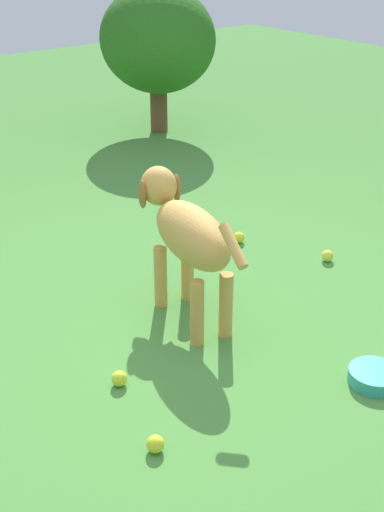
% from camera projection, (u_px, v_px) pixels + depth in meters
% --- Properties ---
extents(ground, '(14.00, 14.00, 0.00)m').
position_uv_depth(ground, '(168.00, 337.00, 3.20)').
color(ground, '#478438').
extents(dog, '(0.96, 0.35, 0.66)m').
position_uv_depth(dog, '(186.00, 232.00, 3.19)').
color(dog, '#C69347').
rests_on(dog, ground).
extents(tennis_ball_0, '(0.07, 0.07, 0.07)m').
position_uv_depth(tennis_ball_0, '(223.00, 242.00, 4.03)').
color(tennis_ball_0, '#CFD234').
rests_on(tennis_ball_0, ground).
extents(tennis_ball_1, '(0.07, 0.07, 0.07)m').
position_uv_depth(tennis_ball_1, '(327.00, 256.00, 3.87)').
color(tennis_ball_1, '#CFD73D').
rests_on(tennis_ball_1, ground).
extents(tennis_ball_2, '(0.07, 0.07, 0.07)m').
position_uv_depth(tennis_ball_2, '(239.00, 237.00, 4.09)').
color(tennis_ball_2, '#CBD72C').
rests_on(tennis_ball_2, ground).
extents(tennis_ball_3, '(0.07, 0.07, 0.07)m').
position_uv_depth(tennis_ball_3, '(119.00, 379.00, 2.86)').
color(tennis_ball_3, '#C7D42F').
rests_on(tennis_ball_3, ground).
extents(tennis_ball_4, '(0.07, 0.07, 0.07)m').
position_uv_depth(tennis_ball_4, '(155.00, 444.00, 2.51)').
color(tennis_ball_4, '#CAD42C').
rests_on(tennis_ball_4, ground).
extents(water_bowl, '(0.22, 0.22, 0.06)m').
position_uv_depth(water_bowl, '(375.00, 377.00, 2.87)').
color(water_bowl, teal).
rests_on(water_bowl, ground).
extents(shrub_near, '(1.04, 0.94, 1.23)m').
position_uv_depth(shrub_near, '(157.00, 40.00, 5.84)').
color(shrub_near, brown).
rests_on(shrub_near, ground).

